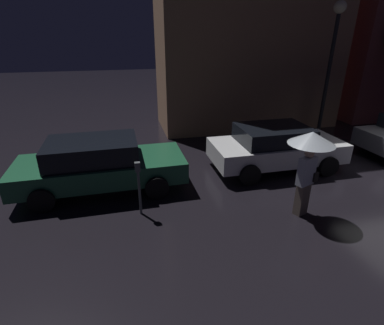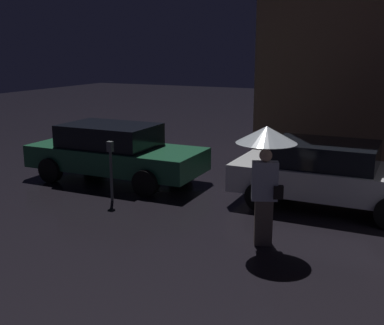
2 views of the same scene
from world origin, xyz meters
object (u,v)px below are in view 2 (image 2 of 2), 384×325
(pedestrian_with_umbrella, at_px, (266,153))
(parked_car_white, at_px, (329,173))
(parked_car_green, at_px, (114,151))
(parking_meter, at_px, (111,165))

(pedestrian_with_umbrella, bearing_deg, parked_car_white, 54.72)
(parked_car_green, distance_m, parked_car_white, 5.23)
(parked_car_white, distance_m, pedestrian_with_umbrella, 2.76)
(parked_car_green, xyz_separation_m, parked_car_white, (5.23, 0.17, -0.02))
(parked_car_green, xyz_separation_m, pedestrian_with_umbrella, (4.61, -2.38, 0.85))
(pedestrian_with_umbrella, bearing_deg, parked_car_green, 131.11)
(pedestrian_with_umbrella, xyz_separation_m, parking_meter, (-3.66, 0.86, -0.77))
(parked_car_white, relative_size, pedestrian_with_umbrella, 1.98)
(pedestrian_with_umbrella, distance_m, parking_meter, 3.84)
(parking_meter, bearing_deg, parked_car_white, 21.48)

